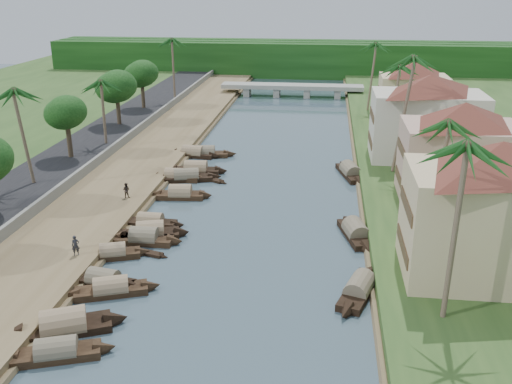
# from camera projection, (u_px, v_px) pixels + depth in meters

# --- Properties ---
(ground) EXTENTS (220.00, 220.00, 0.00)m
(ground) POSITION_uv_depth(u_px,v_px,m) (235.00, 262.00, 46.80)
(ground) COLOR #3D515B
(ground) RESTS_ON ground
(left_bank) EXTENTS (10.00, 180.00, 0.80)m
(left_bank) POSITION_uv_depth(u_px,v_px,m) (128.00, 173.00, 67.12)
(left_bank) COLOR brown
(left_bank) RESTS_ON ground
(right_bank) EXTENTS (16.00, 180.00, 1.20)m
(right_bank) POSITION_uv_depth(u_px,v_px,m) (433.00, 184.00, 63.01)
(right_bank) COLOR #28471C
(right_bank) RESTS_ON ground
(road) EXTENTS (8.00, 180.00, 1.40)m
(road) POSITION_uv_depth(u_px,v_px,m) (59.00, 168.00, 68.00)
(road) COLOR black
(road) RESTS_ON ground
(retaining_wall) EXTENTS (0.40, 180.00, 1.10)m
(retaining_wall) POSITION_uv_depth(u_px,v_px,m) (93.00, 164.00, 67.28)
(retaining_wall) COLOR slate
(retaining_wall) RESTS_ON left_bank
(treeline) EXTENTS (120.00, 14.00, 8.00)m
(treeline) POSITION_uv_depth(u_px,v_px,m) (300.00, 58.00, 138.47)
(treeline) COLOR black
(treeline) RESTS_ON ground
(bridge) EXTENTS (28.00, 4.00, 2.40)m
(bridge) POSITION_uv_depth(u_px,v_px,m) (292.00, 88.00, 113.20)
(bridge) COLOR gray
(bridge) RESTS_ON ground
(building_near) EXTENTS (14.85, 14.85, 10.20)m
(building_near) POSITION_uv_depth(u_px,v_px,m) (493.00, 209.00, 40.53)
(building_near) COLOR #CFBC8A
(building_near) RESTS_ON right_bank
(building_mid) EXTENTS (14.11, 14.11, 9.70)m
(building_mid) POSITION_uv_depth(u_px,v_px,m) (460.00, 151.00, 55.39)
(building_mid) COLOR tan
(building_mid) RESTS_ON right_bank
(building_far) EXTENTS (15.59, 15.59, 10.20)m
(building_far) POSITION_uv_depth(u_px,v_px,m) (427.00, 116.00, 68.44)
(building_far) COLOR beige
(building_far) RESTS_ON right_bank
(building_distant) EXTENTS (12.62, 12.62, 9.20)m
(building_distant) POSITION_uv_depth(u_px,v_px,m) (413.00, 91.00, 87.11)
(building_distant) COLOR #CFBC8A
(building_distant) RESTS_ON right_bank
(sampan_0) EXTENTS (7.32, 3.75, 1.95)m
(sampan_0) POSITION_uv_depth(u_px,v_px,m) (57.00, 352.00, 34.68)
(sampan_0) COLOR black
(sampan_0) RESTS_ON ground
(sampan_1) EXTENTS (8.50, 5.25, 2.48)m
(sampan_1) POSITION_uv_depth(u_px,v_px,m) (64.00, 326.00, 37.29)
(sampan_1) COLOR black
(sampan_1) RESTS_ON ground
(sampan_2) EXTENTS (7.39, 3.96, 1.97)m
(sampan_2) POSITION_uv_depth(u_px,v_px,m) (111.00, 289.00, 41.77)
(sampan_2) COLOR black
(sampan_2) RESTS_ON ground
(sampan_3) EXTENTS (6.92, 2.59, 1.88)m
(sampan_3) POSITION_uv_depth(u_px,v_px,m) (103.00, 281.00, 43.02)
(sampan_3) COLOR black
(sampan_3) RESTS_ON ground
(sampan_4) EXTENTS (6.27, 3.31, 1.82)m
(sampan_4) POSITION_uv_depth(u_px,v_px,m) (113.00, 253.00, 47.30)
(sampan_4) COLOR black
(sampan_4) RESTS_ON ground
(sampan_5) EXTENTS (7.36, 3.55, 2.28)m
(sampan_5) POSITION_uv_depth(u_px,v_px,m) (150.00, 233.00, 51.06)
(sampan_5) COLOR black
(sampan_5) RESTS_ON ground
(sampan_6) EXTENTS (7.07, 1.91, 2.12)m
(sampan_6) POSITION_uv_depth(u_px,v_px,m) (144.00, 239.00, 49.99)
(sampan_6) COLOR black
(sampan_6) RESTS_ON ground
(sampan_7) EXTENTS (6.79, 1.69, 1.85)m
(sampan_7) POSITION_uv_depth(u_px,v_px,m) (151.00, 222.00, 53.43)
(sampan_7) COLOR black
(sampan_7) RESTS_ON ground
(sampan_8) EXTENTS (7.06, 2.30, 2.16)m
(sampan_8) POSITION_uv_depth(u_px,v_px,m) (180.00, 194.00, 60.39)
(sampan_8) COLOR black
(sampan_8) RESTS_ON ground
(sampan_9) EXTENTS (8.42, 3.63, 2.11)m
(sampan_9) POSITION_uv_depth(u_px,v_px,m) (186.00, 177.00, 65.65)
(sampan_9) COLOR black
(sampan_9) RESTS_ON ground
(sampan_10) EXTENTS (7.38, 1.85, 2.05)m
(sampan_10) POSITION_uv_depth(u_px,v_px,m) (176.00, 177.00, 65.77)
(sampan_10) COLOR black
(sampan_10) RESTS_ON ground
(sampan_11) EXTENTS (7.95, 2.29, 2.25)m
(sampan_11) POSITION_uv_depth(u_px,v_px,m) (196.00, 170.00, 68.26)
(sampan_11) COLOR black
(sampan_11) RESTS_ON ground
(sampan_12) EXTENTS (9.20, 2.89, 2.16)m
(sampan_12) POSITION_uv_depth(u_px,v_px,m) (203.00, 153.00, 74.72)
(sampan_12) COLOR black
(sampan_12) RESTS_ON ground
(sampan_13) EXTENTS (7.99, 2.58, 2.16)m
(sampan_13) POSITION_uv_depth(u_px,v_px,m) (193.00, 154.00, 74.68)
(sampan_13) COLOR black
(sampan_13) RESTS_ON ground
(sampan_14) EXTENTS (4.16, 8.58, 2.08)m
(sampan_14) POSITION_uv_depth(u_px,v_px,m) (359.00, 289.00, 41.82)
(sampan_14) COLOR black
(sampan_14) RESTS_ON ground
(sampan_15) EXTENTS (3.77, 8.50, 2.23)m
(sampan_15) POSITION_uv_depth(u_px,v_px,m) (356.00, 233.00, 51.16)
(sampan_15) COLOR black
(sampan_15) RESTS_ON ground
(sampan_16) EXTENTS (4.00, 9.30, 2.23)m
(sampan_16) POSITION_uv_depth(u_px,v_px,m) (351.00, 172.00, 67.36)
(sampan_16) COLOR black
(sampan_16) RESTS_ON ground
(canoe_1) EXTENTS (4.51, 1.91, 0.72)m
(canoe_1) POSITION_uv_depth(u_px,v_px,m) (145.00, 253.00, 48.09)
(canoe_1) COLOR black
(canoe_1) RESTS_ON ground
(canoe_2) EXTENTS (5.39, 3.59, 0.83)m
(canoe_2) POSITION_uv_depth(u_px,v_px,m) (208.00, 179.00, 66.12)
(canoe_2) COLOR black
(canoe_2) RESTS_ON ground
(palm_0) EXTENTS (3.20, 3.20, 13.11)m
(palm_0) POSITION_uv_depth(u_px,v_px,m) (465.00, 149.00, 33.08)
(palm_0) COLOR #735F4C
(palm_0) RESTS_ON ground
(palm_1) EXTENTS (3.20, 3.20, 11.23)m
(palm_1) POSITION_uv_depth(u_px,v_px,m) (439.00, 125.00, 46.22)
(palm_1) COLOR #735F4C
(palm_1) RESTS_ON ground
(palm_2) EXTENTS (3.20, 3.20, 14.39)m
(palm_2) POSITION_uv_depth(u_px,v_px,m) (405.00, 60.00, 60.82)
(palm_2) COLOR #735F4C
(palm_2) RESTS_ON ground
(palm_3) EXTENTS (3.20, 3.20, 11.38)m
(palm_3) POSITION_uv_depth(u_px,v_px,m) (396.00, 67.00, 76.28)
(palm_3) COLOR #735F4C
(palm_3) RESTS_ON ground
(palm_5) EXTENTS (3.20, 3.20, 11.45)m
(palm_5) POSITION_uv_depth(u_px,v_px,m) (19.00, 92.00, 57.59)
(palm_5) COLOR #735F4C
(palm_5) RESTS_ON ground
(palm_6) EXTENTS (3.20, 3.20, 9.73)m
(palm_6) POSITION_uv_depth(u_px,v_px,m) (101.00, 83.00, 73.06)
(palm_6) COLOR #735F4C
(palm_6) RESTS_ON ground
(palm_7) EXTENTS (3.20, 3.20, 12.48)m
(palm_7) POSITION_uv_depth(u_px,v_px,m) (373.00, 45.00, 92.62)
(palm_7) COLOR #735F4C
(palm_7) RESTS_ON ground
(palm_8) EXTENTS (3.20, 3.20, 12.23)m
(palm_8) POSITION_uv_depth(u_px,v_px,m) (172.00, 41.00, 100.00)
(palm_8) COLOR #735F4C
(palm_8) RESTS_ON ground
(tree_3) EXTENTS (4.62, 4.62, 7.40)m
(tree_3) POSITION_uv_depth(u_px,v_px,m) (66.00, 113.00, 68.14)
(tree_3) COLOR #4E3C2C
(tree_3) RESTS_ON ground
(tree_4) EXTENTS (5.53, 5.53, 7.92)m
(tree_4) POSITION_uv_depth(u_px,v_px,m) (116.00, 87.00, 84.07)
(tree_4) COLOR #4E3C2C
(tree_4) RESTS_ON ground
(tree_5) EXTENTS (5.15, 5.15, 7.82)m
(tree_5) POSITION_uv_depth(u_px,v_px,m) (142.00, 74.00, 95.20)
(tree_5) COLOR #4E3C2C
(tree_5) RESTS_ON ground
(tree_6) EXTENTS (4.08, 4.08, 7.49)m
(tree_6) POSITION_uv_depth(u_px,v_px,m) (468.00, 110.00, 69.30)
(tree_6) COLOR #4E3C2C
(tree_6) RESTS_ON ground
(person_near) EXTENTS (0.73, 0.65, 1.69)m
(person_near) POSITION_uv_depth(u_px,v_px,m) (76.00, 246.00, 45.87)
(person_near) COLOR #222329
(person_near) RESTS_ON left_bank
(person_far) EXTENTS (0.79, 0.63, 1.57)m
(person_far) POSITION_uv_depth(u_px,v_px,m) (126.00, 190.00, 58.22)
(person_far) COLOR #322923
(person_far) RESTS_ON left_bank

